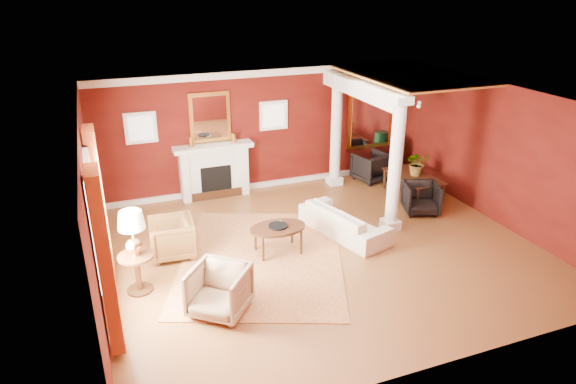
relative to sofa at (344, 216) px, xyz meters
name	(u,v)px	position (x,y,z in m)	size (l,w,h in m)	color
ground	(322,249)	(-0.69, -0.43, -0.39)	(8.00, 8.00, 0.00)	brown
room_shell	(325,150)	(-0.69, -0.43, 1.62)	(8.04, 7.04, 2.92)	#57140C
fireplace	(214,171)	(-1.99, 2.88, 0.25)	(1.85, 0.42, 1.29)	white
overmantel_mirror	(210,117)	(-1.99, 3.02, 1.51)	(0.95, 0.07, 1.15)	#ECB945
flank_window_left	(141,128)	(-3.54, 3.03, 1.41)	(0.70, 0.07, 0.70)	white
flank_window_right	(274,115)	(-0.44, 3.03, 1.41)	(0.70, 0.07, 0.70)	white
left_window	(101,229)	(-4.58, -1.03, 1.03)	(0.21, 2.55, 2.60)	white
column_front	(395,164)	(1.01, -0.13, 1.03)	(0.36, 0.36, 2.80)	white
column_back	(336,130)	(1.01, 2.57, 1.03)	(0.36, 0.36, 2.80)	white
header_beam	(360,89)	(1.01, 1.47, 2.23)	(0.30, 3.20, 0.32)	white
amber_ceiling	(411,75)	(2.16, 1.32, 2.48)	(2.30, 3.40, 0.04)	gold
dining_mirror	(371,116)	(2.21, 3.02, 1.16)	(1.30, 0.07, 1.70)	#ECB945
chandelier	(409,103)	(2.21, 1.37, 1.85)	(0.60, 0.62, 0.75)	#BA813A
crown_trim	(263,73)	(-0.69, 3.03, 2.43)	(8.00, 0.08, 0.16)	white
base_trim	(265,184)	(-0.69, 3.03, -0.33)	(8.00, 0.08, 0.12)	white
rug	(262,258)	(-1.89, -0.36, -0.39)	(2.93, 3.91, 0.02)	maroon
sofa	(344,216)	(0.00, 0.00, 0.00)	(2.01, 0.59, 0.79)	#EDE1C7
armchair_leopard	(171,236)	(-3.41, 0.35, 0.02)	(0.80, 0.75, 0.82)	black
armchair_stripe	(219,289)	(-3.01, -1.70, 0.03)	(0.83, 0.78, 0.85)	tan
coffee_table	(278,229)	(-1.52, -0.24, 0.10)	(1.08, 1.08, 0.54)	black
coffee_book	(278,220)	(-1.49, -0.18, 0.25)	(0.15, 0.02, 0.20)	black
side_table	(133,239)	(-4.12, -0.65, 0.58)	(0.58, 0.58, 1.46)	black
dining_table	(414,180)	(2.43, 1.17, 0.03)	(1.51, 0.53, 0.84)	black
dining_chair_near	(421,197)	(2.06, 0.33, -0.02)	(0.73, 0.68, 0.75)	black
dining_chair_far	(371,165)	(2.01, 2.47, 0.01)	(0.78, 0.73, 0.80)	black
green_urn	(396,161)	(2.81, 2.57, -0.01)	(0.41, 0.41, 0.98)	#144020
potted_plant	(419,153)	(2.50, 1.19, 0.68)	(0.54, 0.60, 0.47)	#26591E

